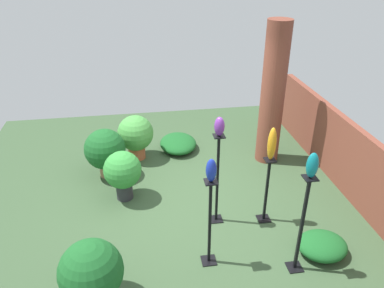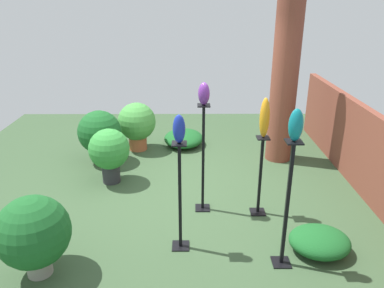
# 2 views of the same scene
# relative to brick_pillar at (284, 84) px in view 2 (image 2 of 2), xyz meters

# --- Properties ---
(ground_plane) EXTENTS (8.00, 8.00, 0.00)m
(ground_plane) POSITION_rel_brick_pillar_xyz_m (1.25, -1.74, -1.37)
(ground_plane) COLOR #385133
(brick_wall_back) EXTENTS (5.60, 0.12, 1.25)m
(brick_wall_back) POSITION_rel_brick_pillar_xyz_m (1.25, 0.98, -0.75)
(brick_wall_back) COLOR brown
(brick_wall_back) RESTS_ON ground
(brick_pillar) EXTENTS (0.45, 0.45, 2.74)m
(brick_pillar) POSITION_rel_brick_pillar_xyz_m (0.00, 0.00, 0.00)
(brick_pillar) COLOR brown
(brick_pillar) RESTS_ON ground
(pedestal_amber) EXTENTS (0.20, 0.20, 1.10)m
(pedestal_amber) POSITION_rel_brick_pillar_xyz_m (1.84, -0.67, -0.87)
(pedestal_amber) COLOR black
(pedestal_amber) RESTS_ON ground
(pedestal_violet) EXTENTS (0.20, 0.20, 1.49)m
(pedestal_violet) POSITION_rel_brick_pillar_xyz_m (1.73, -1.42, -0.68)
(pedestal_violet) COLOR black
(pedestal_violet) RESTS_ON ground
(pedestal_cobalt) EXTENTS (0.20, 0.20, 1.31)m
(pedestal_cobalt) POSITION_rel_brick_pillar_xyz_m (2.58, -1.70, -0.77)
(pedestal_cobalt) COLOR black
(pedestal_cobalt) RESTS_ON ground
(pedestal_teal) EXTENTS (0.20, 0.20, 1.45)m
(pedestal_teal) POSITION_rel_brick_pillar_xyz_m (2.88, -0.59, -0.70)
(pedestal_teal) COLOR black
(pedestal_teal) RESTS_ON ground
(art_vase_amber) EXTENTS (0.14, 0.12, 0.51)m
(art_vase_amber) POSITION_rel_brick_pillar_xyz_m (1.84, -0.67, -0.02)
(art_vase_amber) COLOR orange
(art_vase_amber) RESTS_ON pedestal_amber
(art_vase_violet) EXTENTS (0.15, 0.15, 0.28)m
(art_vase_violet) POSITION_rel_brick_pillar_xyz_m (1.73, -1.42, 0.26)
(art_vase_violet) COLOR #6B2D8C
(art_vase_violet) RESTS_ON pedestal_violet
(art_vase_cobalt) EXTENTS (0.12, 0.13, 0.31)m
(art_vase_cobalt) POSITION_rel_brick_pillar_xyz_m (2.58, -1.70, 0.10)
(art_vase_cobalt) COLOR #192D9E
(art_vase_cobalt) RESTS_ON pedestal_cobalt
(art_vase_teal) EXTENTS (0.14, 0.14, 0.33)m
(art_vase_teal) POSITION_rel_brick_pillar_xyz_m (2.88, -0.59, 0.24)
(art_vase_teal) COLOR #0F727A
(art_vase_teal) RESTS_ON pedestal_teal
(potted_plant_near_pillar) EXTENTS (0.75, 0.75, 0.93)m
(potted_plant_near_pillar) POSITION_rel_brick_pillar_xyz_m (0.14, -3.16, -0.83)
(potted_plant_near_pillar) COLOR #936B4C
(potted_plant_near_pillar) RESTS_ON ground
(potted_plant_front_right) EXTENTS (0.71, 0.71, 0.91)m
(potted_plant_front_right) POSITION_rel_brick_pillar_xyz_m (-0.44, -2.59, -0.84)
(potted_plant_front_right) COLOR #B25B38
(potted_plant_front_right) RESTS_ON ground
(potted_plant_mid_left) EXTENTS (0.63, 0.63, 0.88)m
(potted_plant_mid_left) POSITION_rel_brick_pillar_xyz_m (0.91, -2.84, -0.84)
(potted_plant_mid_left) COLOR #2D2D33
(potted_plant_mid_left) RESTS_ON ground
(potted_plant_front_left) EXTENTS (0.76, 0.76, 0.90)m
(potted_plant_front_left) POSITION_rel_brick_pillar_xyz_m (3.03, -3.19, -0.86)
(potted_plant_front_left) COLOR gray
(potted_plant_front_left) RESTS_ON ground
(foliage_bed_east) EXTENTS (0.62, 0.70, 0.27)m
(foliage_bed_east) POSITION_rel_brick_pillar_xyz_m (2.68, -0.11, -1.23)
(foliage_bed_east) COLOR #195923
(foliage_bed_east) RESTS_ON ground
(foliage_bed_west) EXTENTS (0.92, 0.76, 0.27)m
(foliage_bed_west) POSITION_rel_brick_pillar_xyz_m (-0.67, -1.72, -1.23)
(foliage_bed_west) COLOR #195923
(foliage_bed_west) RESTS_ON ground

